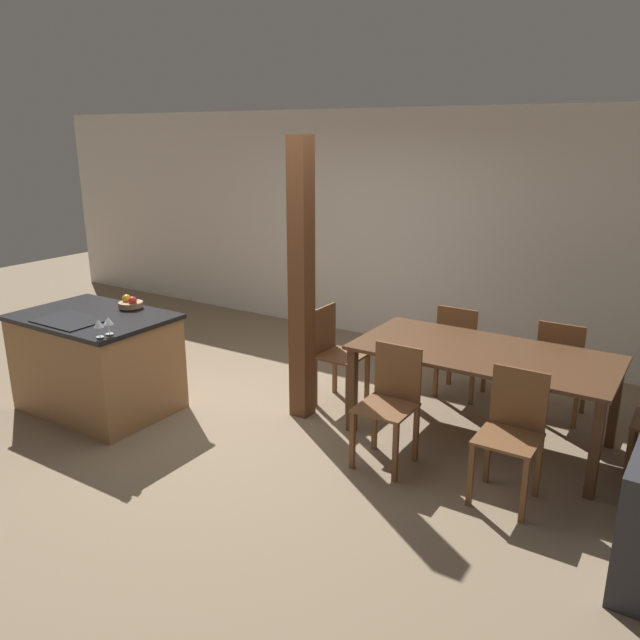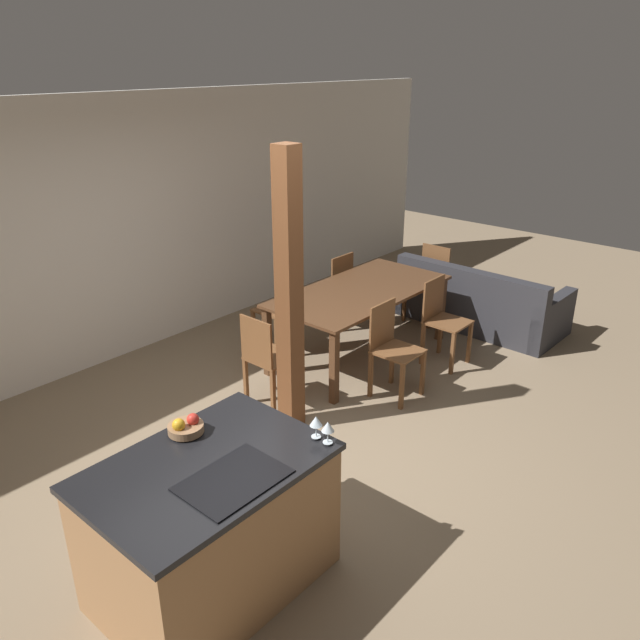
{
  "view_description": "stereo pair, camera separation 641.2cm",
  "coord_description": "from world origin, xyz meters",
  "px_view_note": "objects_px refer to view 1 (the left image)",
  "views": [
    {
      "loc": [
        3.25,
        -3.93,
        2.42
      ],
      "look_at": [
        0.6,
        0.2,
        0.95
      ],
      "focal_mm": 35.0,
      "sensor_mm": 36.0,
      "label": 1
    },
    {
      "loc": [
        -3.07,
        -2.97,
        3.0
      ],
      "look_at": [
        0.6,
        0.2,
        0.95
      ],
      "focal_mm": 35.0,
      "sensor_mm": 36.0,
      "label": 2
    }
  ],
  "objects_px": {
    "wine_glass_near": "(99,324)",
    "fruit_bowl": "(130,303)",
    "dining_table": "(483,361)",
    "dining_chair_far_left": "(460,348)",
    "timber_post": "(301,283)",
    "dining_chair_far_right": "(561,367)",
    "dining_chair_near_left": "(390,402)",
    "kitchen_island": "(97,362)",
    "wine_glass_middle": "(108,321)",
    "dining_chair_near_right": "(511,432)",
    "dining_chair_head_end": "(335,352)"
  },
  "relations": [
    {
      "from": "dining_chair_near_left",
      "to": "dining_chair_far_left",
      "type": "height_order",
      "value": "same"
    },
    {
      "from": "dining_chair_near_left",
      "to": "dining_chair_head_end",
      "type": "bearing_deg",
      "value": 141.77
    },
    {
      "from": "dining_chair_far_left",
      "to": "dining_chair_head_end",
      "type": "distance_m",
      "value": 1.18
    },
    {
      "from": "wine_glass_middle",
      "to": "dining_table",
      "type": "bearing_deg",
      "value": 32.26
    },
    {
      "from": "dining_chair_far_right",
      "to": "dining_chair_near_left",
      "type": "bearing_deg",
      "value": 58.03
    },
    {
      "from": "dining_table",
      "to": "dining_chair_far_right",
      "type": "bearing_deg",
      "value": 58.03
    },
    {
      "from": "dining_table",
      "to": "dining_chair_head_end",
      "type": "relative_size",
      "value": 2.23
    },
    {
      "from": "dining_table",
      "to": "dining_chair_head_end",
      "type": "distance_m",
      "value": 1.39
    },
    {
      "from": "dining_chair_far_left",
      "to": "fruit_bowl",
      "type": "bearing_deg",
      "value": 33.6
    },
    {
      "from": "wine_glass_near",
      "to": "timber_post",
      "type": "distance_m",
      "value": 1.66
    },
    {
      "from": "dining_chair_near_right",
      "to": "dining_chair_head_end",
      "type": "bearing_deg",
      "value": 158.34
    },
    {
      "from": "dining_table",
      "to": "dining_chair_near_left",
      "type": "relative_size",
      "value": 2.23
    },
    {
      "from": "fruit_bowl",
      "to": "wine_glass_middle",
      "type": "relative_size",
      "value": 1.53
    },
    {
      "from": "fruit_bowl",
      "to": "dining_chair_far_left",
      "type": "height_order",
      "value": "fruit_bowl"
    },
    {
      "from": "dining_chair_head_end",
      "to": "fruit_bowl",
      "type": "bearing_deg",
      "value": 120.68
    },
    {
      "from": "wine_glass_near",
      "to": "kitchen_island",
      "type": "bearing_deg",
      "value": 146.83
    },
    {
      "from": "fruit_bowl",
      "to": "dining_chair_near_right",
      "type": "relative_size",
      "value": 0.24
    },
    {
      "from": "dining_table",
      "to": "dining_chair_far_left",
      "type": "xyz_separation_m",
      "value": [
        -0.46,
        0.73,
        -0.19
      ]
    },
    {
      "from": "timber_post",
      "to": "fruit_bowl",
      "type": "bearing_deg",
      "value": -159.63
    },
    {
      "from": "wine_glass_near",
      "to": "dining_table",
      "type": "relative_size",
      "value": 0.07
    },
    {
      "from": "fruit_bowl",
      "to": "dining_chair_far_right",
      "type": "bearing_deg",
      "value": 26.04
    },
    {
      "from": "dining_chair_far_left",
      "to": "timber_post",
      "type": "distance_m",
      "value": 1.68
    },
    {
      "from": "fruit_bowl",
      "to": "dining_chair_head_end",
      "type": "distance_m",
      "value": 1.92
    },
    {
      "from": "dining_table",
      "to": "dining_chair_far_right",
      "type": "relative_size",
      "value": 2.23
    },
    {
      "from": "fruit_bowl",
      "to": "dining_chair_near_right",
      "type": "bearing_deg",
      "value": 3.71
    },
    {
      "from": "kitchen_island",
      "to": "wine_glass_middle",
      "type": "xyz_separation_m",
      "value": [
        0.6,
        -0.3,
        0.56
      ]
    },
    {
      "from": "wine_glass_near",
      "to": "dining_chair_far_right",
      "type": "xyz_separation_m",
      "value": [
        2.97,
        2.41,
        -0.52
      ]
    },
    {
      "from": "wine_glass_near",
      "to": "dining_table",
      "type": "height_order",
      "value": "wine_glass_near"
    },
    {
      "from": "fruit_bowl",
      "to": "dining_table",
      "type": "distance_m",
      "value": 3.15
    },
    {
      "from": "dining_chair_head_end",
      "to": "wine_glass_middle",
      "type": "bearing_deg",
      "value": 144.56
    },
    {
      "from": "dining_chair_far_right",
      "to": "fruit_bowl",
      "type": "bearing_deg",
      "value": 26.04
    },
    {
      "from": "kitchen_island",
      "to": "dining_chair_far_left",
      "type": "relative_size",
      "value": 1.5
    },
    {
      "from": "wine_glass_near",
      "to": "fruit_bowl",
      "type": "bearing_deg",
      "value": 123.52
    },
    {
      "from": "fruit_bowl",
      "to": "timber_post",
      "type": "xyz_separation_m",
      "value": [
        1.51,
        0.56,
        0.27
      ]
    },
    {
      "from": "dining_chair_near_right",
      "to": "timber_post",
      "type": "relative_size",
      "value": 0.38
    },
    {
      "from": "wine_glass_middle",
      "to": "dining_chair_far_right",
      "type": "bearing_deg",
      "value": 37.97
    },
    {
      "from": "kitchen_island",
      "to": "dining_table",
      "type": "relative_size",
      "value": 0.67
    },
    {
      "from": "dining_chair_far_right",
      "to": "dining_chair_head_end",
      "type": "bearing_deg",
      "value": 21.66
    },
    {
      "from": "dining_chair_far_right",
      "to": "wine_glass_near",
      "type": "bearing_deg",
      "value": 39.05
    },
    {
      "from": "dining_chair_near_right",
      "to": "dining_chair_far_left",
      "type": "height_order",
      "value": "same"
    },
    {
      "from": "dining_chair_far_left",
      "to": "dining_table",
      "type": "bearing_deg",
      "value": 121.97
    },
    {
      "from": "fruit_bowl",
      "to": "dining_chair_far_right",
      "type": "xyz_separation_m",
      "value": [
        3.44,
        1.68,
        -0.45
      ]
    },
    {
      "from": "wine_glass_middle",
      "to": "dining_chair_near_left",
      "type": "distance_m",
      "value": 2.28
    },
    {
      "from": "wine_glass_near",
      "to": "wine_glass_middle",
      "type": "bearing_deg",
      "value": 90.0
    },
    {
      "from": "kitchen_island",
      "to": "timber_post",
      "type": "relative_size",
      "value": 0.56
    },
    {
      "from": "dining_chair_near_right",
      "to": "dining_chair_far_right",
      "type": "relative_size",
      "value": 1.0
    },
    {
      "from": "dining_table",
      "to": "timber_post",
      "type": "bearing_deg",
      "value": -165.13
    },
    {
      "from": "wine_glass_near",
      "to": "dining_chair_far_right",
      "type": "relative_size",
      "value": 0.16
    },
    {
      "from": "kitchen_island",
      "to": "wine_glass_near",
      "type": "xyz_separation_m",
      "value": [
        0.6,
        -0.39,
        0.56
      ]
    },
    {
      "from": "dining_table",
      "to": "fruit_bowl",
      "type": "bearing_deg",
      "value": -162.31
    }
  ]
}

